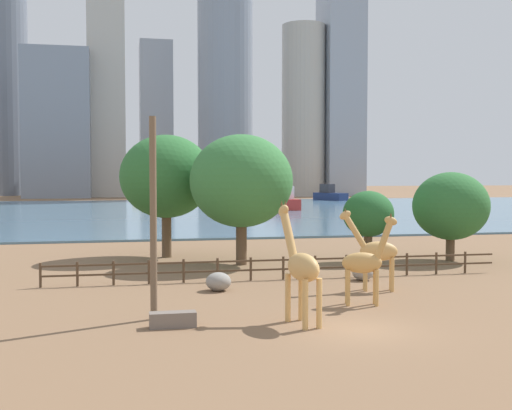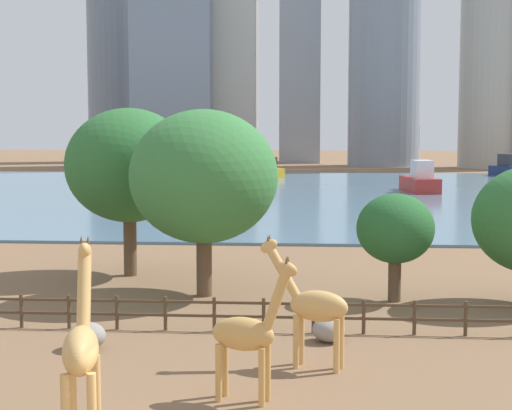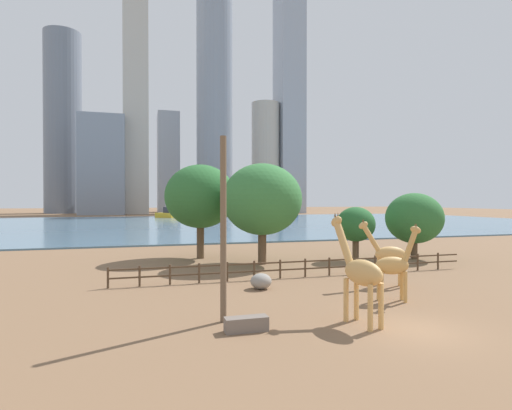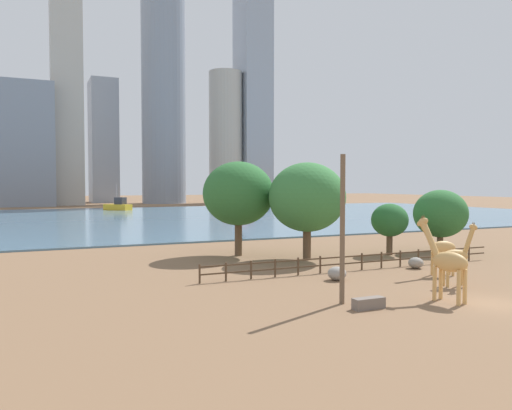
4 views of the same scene
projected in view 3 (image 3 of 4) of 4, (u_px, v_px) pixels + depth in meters
The scene contains 24 objects.
ground_plane at pixel (191, 223), 93.42m from camera, with size 400.00×400.00×0.00m, color brown.
harbor_water at pixel (192, 224), 90.54m from camera, with size 180.00×86.00×0.20m, color slate.
giraffe_tall at pixel (360, 272), 17.39m from camera, with size 1.28×3.33×4.84m.
giraffe_companion at pixel (395, 265), 21.28m from camera, with size 2.57×1.15×4.19m.
giraffe_young at pixel (388, 254), 24.95m from camera, with size 3.04×1.41×4.23m.
utility_pole at pixel (223, 229), 17.69m from camera, with size 0.28×0.28×8.26m, color brown.
boulder_near_fence at pixel (261, 281), 24.29m from camera, with size 1.29×1.26×0.95m, color gray.
boulder_by_pole at pixel (368, 271), 28.13m from camera, with size 1.18×1.17×0.87m, color gray.
feeding_trough at pixel (246, 324), 16.44m from camera, with size 1.80×0.60×0.60m, color #72665B.
enclosure_fence at pixel (299, 267), 27.94m from camera, with size 26.12×0.14×1.30m.
tree_left_large at pixel (200, 197), 37.01m from camera, with size 6.56×6.56×8.72m.
tree_center_broad at pixel (262, 199), 33.71m from camera, with size 6.74×6.74×8.52m.
tree_right_tall at pixel (414, 218), 36.75m from camera, with size 5.16×5.16×6.07m.
tree_left_small at pixel (356, 225), 35.59m from camera, with size 3.43×3.43×4.81m.
boat_ferry at pixel (286, 212), 133.65m from camera, with size 6.24×8.52×3.55m.
boat_sailboat at pixel (260, 216), 96.26m from camera, with size 4.03×8.98×7.83m.
boat_tug at pixel (167, 214), 118.55m from camera, with size 6.50×7.28×6.50m.
skyline_tower_needle at pixel (136, 86), 155.31m from camera, with size 9.37×10.10×100.05m, color #B7B2A8.
skyline_block_central at pixel (266, 158), 165.84m from camera, with size 11.65×11.65×45.72m, color #ADA89E.
skyline_tower_glass at pixel (215, 99), 166.36m from camera, with size 14.99×14.99×95.32m, color gray.
skyline_block_left at pixel (168, 163), 179.38m from camera, with size 9.33×14.34×44.22m, color #939EAD.
skyline_block_right at pixel (63, 123), 165.65m from camera, with size 14.77×14.77×74.83m, color slate.
skyline_tower_short at pixel (289, 98), 169.11m from camera, with size 10.33×13.29×97.43m, color #939EAD.
skyline_block_wide at pixel (103, 165), 149.62m from camera, with size 16.26×14.32×36.87m, color gray.
Camera 3 is at (-10.99, -13.98, 5.42)m, focal length 28.00 mm.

